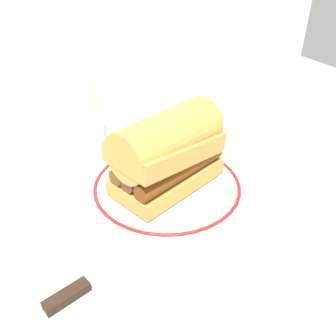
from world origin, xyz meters
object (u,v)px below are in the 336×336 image
(drinking_glass, at_px, (85,117))
(butter_knife, at_px, (90,282))
(sausage_sandwich, at_px, (168,151))
(plate, at_px, (168,187))

(drinking_glass, height_order, butter_knife, drinking_glass)
(drinking_glass, xyz_separation_m, butter_knife, (-0.12, -0.33, -0.05))
(sausage_sandwich, relative_size, drinking_glass, 1.59)
(sausage_sandwich, xyz_separation_m, butter_knife, (-0.17, -0.11, -0.07))
(butter_knife, bearing_deg, plate, 32.22)
(plate, bearing_deg, butter_knife, -147.78)
(drinking_glass, bearing_deg, plate, -76.41)
(sausage_sandwich, relative_size, butter_knife, 1.32)
(drinking_glass, bearing_deg, butter_knife, -110.08)
(plate, bearing_deg, sausage_sandwich, 165.96)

